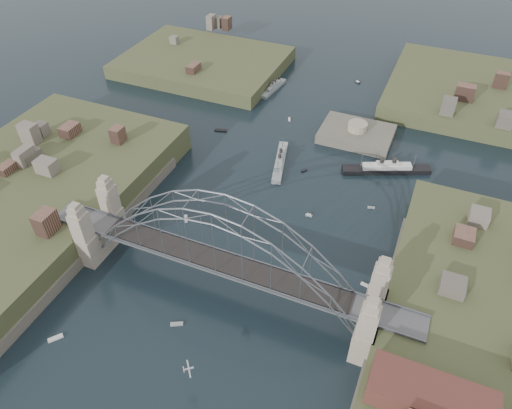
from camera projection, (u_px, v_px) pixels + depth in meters
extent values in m
plane|color=black|center=(224.00, 288.00, 105.34)|extent=(500.00, 500.00, 0.00)
cube|color=#525254|center=(222.00, 264.00, 100.06)|extent=(84.00, 6.00, 0.70)
cube|color=slate|center=(216.00, 272.00, 97.62)|extent=(84.00, 0.25, 0.50)
cube|color=slate|center=(228.00, 252.00, 101.78)|extent=(84.00, 0.25, 0.50)
cube|color=black|center=(222.00, 262.00, 99.70)|extent=(55.20, 5.20, 0.35)
cube|color=gray|center=(84.00, 235.00, 105.31)|extent=(3.40, 3.40, 17.70)
cube|color=gray|center=(111.00, 207.00, 112.23)|extent=(3.40, 3.40, 17.70)
cube|color=gray|center=(366.00, 331.00, 86.78)|extent=(3.40, 3.40, 17.70)
cube|color=gray|center=(378.00, 290.00, 93.70)|extent=(3.40, 3.40, 17.70)
cube|color=gray|center=(102.00, 236.00, 111.97)|extent=(4.08, 13.80, 8.00)
cube|color=gray|center=(368.00, 325.00, 93.44)|extent=(4.08, 13.80, 8.00)
cube|color=#424927|center=(18.00, 212.00, 121.08)|extent=(50.00, 90.00, 12.00)
cube|color=#5B5548|center=(91.00, 240.00, 115.12)|extent=(6.00, 70.00, 4.00)
cube|color=#424927|center=(510.00, 380.00, 86.96)|extent=(50.00, 90.00, 12.00)
cube|color=#5B5548|center=(386.00, 340.00, 94.24)|extent=(6.00, 70.00, 4.00)
cube|color=#424927|center=(204.00, 67.00, 186.94)|extent=(60.00, 45.00, 9.00)
cube|color=#424927|center=(491.00, 101.00, 166.27)|extent=(70.00, 55.00, 9.50)
cube|color=#5B5548|center=(356.00, 139.00, 150.59)|extent=(22.00, 16.00, 7.00)
cylinder|color=gray|center=(358.00, 127.00, 147.49)|extent=(6.00, 6.00, 2.40)
cube|color=#592D26|center=(432.00, 397.00, 76.11)|extent=(20.00, 8.00, 4.00)
cube|color=#979E9F|center=(280.00, 163.00, 139.72)|extent=(7.29, 19.55, 1.73)
cube|color=#979E9F|center=(280.00, 159.00, 138.86)|extent=(4.51, 10.88, 1.30)
cube|color=#979E9F|center=(280.00, 156.00, 138.22)|extent=(2.58, 5.08, 0.87)
cylinder|color=black|center=(280.00, 157.00, 136.71)|extent=(0.94, 0.94, 1.73)
cylinder|color=black|center=(281.00, 151.00, 138.73)|extent=(0.94, 0.94, 1.73)
cylinder|color=slate|center=(278.00, 167.00, 133.52)|extent=(0.17, 0.17, 4.33)
cylinder|color=slate|center=(283.00, 143.00, 142.21)|extent=(0.17, 0.17, 4.33)
cube|color=#979E9F|center=(274.00, 89.00, 173.73)|extent=(4.01, 15.58, 1.54)
cube|color=#979E9F|center=(274.00, 86.00, 172.97)|extent=(2.63, 8.62, 1.16)
cube|color=#979E9F|center=(274.00, 84.00, 172.40)|extent=(1.64, 3.97, 0.77)
cylinder|color=black|center=(272.00, 83.00, 171.25)|extent=(0.76, 0.76, 1.54)
cylinder|color=black|center=(275.00, 81.00, 172.66)|extent=(0.76, 0.76, 1.54)
cylinder|color=slate|center=(268.00, 88.00, 169.07)|extent=(0.15, 0.15, 3.86)
cylinder|color=slate|center=(280.00, 78.00, 175.09)|extent=(0.15, 0.15, 3.86)
cube|color=black|center=(386.00, 170.00, 136.86)|extent=(24.37, 13.12, 1.82)
cube|color=silver|center=(387.00, 166.00, 135.96)|extent=(13.67, 7.85, 1.37)
cube|color=silver|center=(388.00, 164.00, 135.28)|extent=(6.50, 4.22, 0.91)
cylinder|color=black|center=(382.00, 161.00, 134.74)|extent=(1.23, 1.23, 1.82)
cylinder|color=black|center=(394.00, 161.00, 134.76)|extent=(1.23, 1.23, 1.82)
cylinder|color=slate|center=(361.00, 162.00, 134.86)|extent=(0.18, 0.18, 4.56)
cylinder|color=slate|center=(414.00, 162.00, 134.95)|extent=(0.18, 0.18, 4.56)
cube|color=#AEAFB5|center=(189.00, 369.00, 84.51)|extent=(1.57, 1.35, 0.31)
cube|color=#AEAFB5|center=(189.00, 369.00, 84.48)|extent=(2.44, 2.93, 0.07)
cube|color=#AEAFB5|center=(184.00, 370.00, 84.22)|extent=(0.83, 0.96, 0.39)
cube|color=silver|center=(186.00, 219.00, 122.01)|extent=(2.11, 2.71, 0.45)
cube|color=silver|center=(309.00, 216.00, 122.89)|extent=(1.85, 0.74, 0.45)
cube|color=silver|center=(309.00, 214.00, 122.63)|extent=(1.12, 0.59, 0.40)
cylinder|color=black|center=(309.00, 213.00, 122.33)|extent=(0.16, 0.16, 0.70)
cube|color=silver|center=(177.00, 324.00, 98.10)|extent=(2.70, 1.96, 0.45)
cube|color=silver|center=(371.00, 208.00, 125.19)|extent=(1.97, 1.08, 0.45)
cube|color=silver|center=(221.00, 130.00, 153.28)|extent=(4.12, 2.19, 0.45)
cube|color=silver|center=(304.00, 171.00, 137.22)|extent=(1.52, 1.77, 0.45)
cube|color=silver|center=(289.00, 119.00, 158.33)|extent=(1.39, 2.17, 0.45)
cube|color=silver|center=(365.00, 285.00, 105.78)|extent=(2.26, 1.12, 0.45)
cube|color=silver|center=(56.00, 338.00, 95.60)|extent=(2.60, 2.89, 0.45)
cube|color=silver|center=(358.00, 82.00, 178.10)|extent=(2.22, 1.65, 0.45)
cube|color=silver|center=(358.00, 81.00, 177.83)|extent=(1.42, 1.15, 0.40)
cylinder|color=black|center=(358.00, 80.00, 177.53)|extent=(0.16, 0.16, 0.70)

